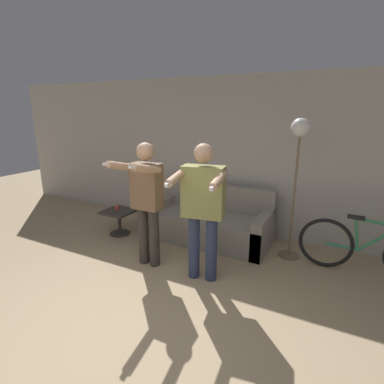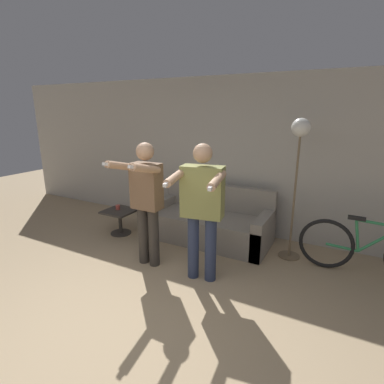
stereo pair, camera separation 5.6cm
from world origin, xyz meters
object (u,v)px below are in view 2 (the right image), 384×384
at_px(cup, 118,207).
at_px(person_left, 146,197).
at_px(couch, 210,223).
at_px(bicycle, 369,251).
at_px(person_right, 202,203).
at_px(cat, 192,177).
at_px(side_table, 120,217).
at_px(floor_lamp, 299,149).

bearing_deg(cup, person_left, -30.85).
height_order(couch, bicycle, couch).
distance_m(couch, person_left, 1.40).
height_order(person_left, person_right, person_right).
bearing_deg(couch, cup, -161.84).
bearing_deg(person_left, bicycle, 21.51).
height_order(person_left, cup, person_left).
relative_size(person_right, cat, 4.04).
bearing_deg(side_table, couch, 19.45).
bearing_deg(side_table, floor_lamp, 10.31).
distance_m(cat, side_table, 1.41).
bearing_deg(person_right, couch, 100.34).
distance_m(person_left, cup, 1.38).
bearing_deg(person_left, couch, 70.89).
xyz_separation_m(person_right, cat, (-0.92, 1.47, -0.06)).
xyz_separation_m(cat, floor_lamp, (1.78, -0.34, 0.63)).
relative_size(side_table, bicycle, 0.30).
bearing_deg(side_table, person_right, -18.85).
bearing_deg(bicycle, person_left, -158.60).
distance_m(person_left, bicycle, 2.90).
relative_size(couch, floor_lamp, 0.99).
xyz_separation_m(person_right, cup, (-1.91, 0.65, -0.53)).
height_order(person_right, cat, person_right).
distance_m(couch, side_table, 1.54).
xyz_separation_m(cup, bicycle, (3.74, 0.38, -0.10)).
bearing_deg(bicycle, couch, 177.06).
xyz_separation_m(side_table, cup, (-0.05, 0.02, 0.15)).
distance_m(floor_lamp, cup, 3.03).
bearing_deg(cat, cup, -140.54).
distance_m(person_right, cup, 2.09).
bearing_deg(person_right, person_left, 170.89).
bearing_deg(cup, side_table, -21.46).
height_order(cat, side_table, cat).
bearing_deg(cup, cat, 39.46).
relative_size(couch, person_right, 1.14).
relative_size(person_right, side_table, 3.41).
xyz_separation_m(couch, cat, (-0.51, 0.32, 0.66)).
relative_size(person_left, cup, 21.15).
xyz_separation_m(floor_lamp, cup, (-2.78, -0.48, -1.11)).
bearing_deg(person_right, cup, 151.80).
relative_size(cat, side_table, 0.85).
height_order(floor_lamp, cup, floor_lamp).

